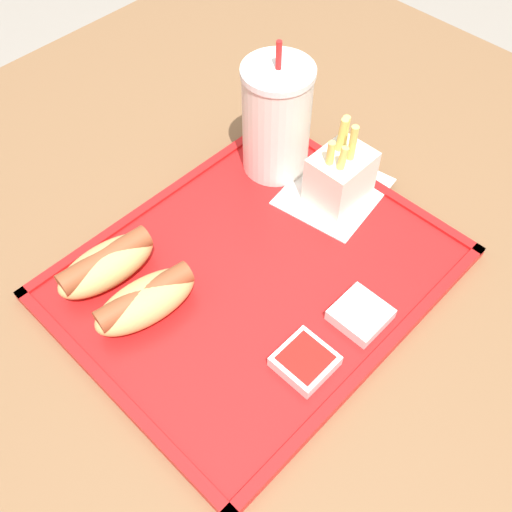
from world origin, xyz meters
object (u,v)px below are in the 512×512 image
at_px(sauce_cup_ketchup, 305,361).
at_px(soda_cup, 277,120).
at_px(hot_dog_far, 106,264).
at_px(sauce_cup_mayo, 361,314).
at_px(hot_dog_near, 146,300).
at_px(fries_carton, 340,176).

bearing_deg(sauce_cup_ketchup, soda_cup, 48.99).
distance_m(hot_dog_far, sauce_cup_mayo, 0.29).
bearing_deg(sauce_cup_mayo, hot_dog_far, 123.06).
xyz_separation_m(hot_dog_near, fries_carton, (0.28, -0.04, 0.01)).
bearing_deg(sauce_cup_mayo, sauce_cup_ketchup, 175.86).
height_order(hot_dog_near, fries_carton, fries_carton).
distance_m(fries_carton, sauce_cup_mayo, 0.18).
bearing_deg(fries_carton, sauce_cup_ketchup, -148.42).
bearing_deg(soda_cup, hot_dog_far, 178.05).
height_order(soda_cup, sauce_cup_mayo, soda_cup).
distance_m(hot_dog_near, sauce_cup_ketchup, 0.18).
bearing_deg(fries_carton, soda_cup, 96.49).
distance_m(fries_carton, sauce_cup_ketchup, 0.24).
bearing_deg(sauce_cup_mayo, soda_cup, 64.26).
distance_m(hot_dog_near, fries_carton, 0.28).
bearing_deg(sauce_cup_ketchup, fries_carton, 31.58).
height_order(fries_carton, sauce_cup_mayo, fries_carton).
xyz_separation_m(fries_carton, sauce_cup_mayo, (-0.12, -0.13, -0.03)).
height_order(hot_dog_near, sauce_cup_mayo, hot_dog_near).
height_order(hot_dog_far, hot_dog_near, same).
height_order(soda_cup, hot_dog_far, soda_cup).
height_order(hot_dog_near, sauce_cup_ketchup, hot_dog_near).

